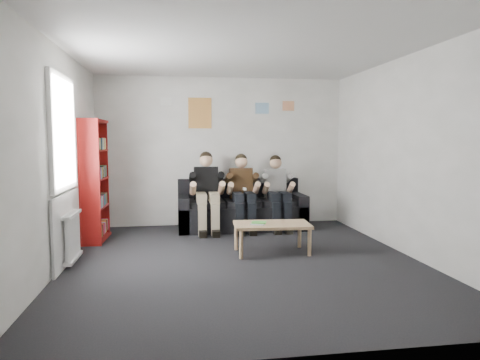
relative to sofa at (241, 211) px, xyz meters
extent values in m
plane|color=black|center=(-0.29, -2.08, -0.31)|extent=(5.00, 5.00, 0.00)
plane|color=silver|center=(-0.29, -2.08, 2.39)|extent=(5.00, 5.00, 0.00)
plane|color=silver|center=(-0.29, 0.42, 1.04)|extent=(4.50, 0.00, 4.50)
plane|color=silver|center=(-0.29, -4.58, 1.04)|extent=(4.50, 0.00, 4.50)
plane|color=silver|center=(-2.54, -2.08, 1.04)|extent=(0.00, 5.00, 5.00)
plane|color=silver|center=(1.96, -2.08, 1.04)|extent=(0.00, 5.00, 5.00)
cube|color=black|center=(0.00, -0.04, -0.10)|extent=(2.21, 0.91, 0.42)
cube|color=black|center=(0.00, 0.31, 0.33)|extent=(2.21, 0.20, 0.43)
cube|color=black|center=(-1.02, -0.04, -0.01)|extent=(0.18, 0.91, 0.60)
cube|color=black|center=(1.02, -0.04, -0.01)|extent=(0.18, 0.91, 0.60)
cube|color=black|center=(0.00, -0.12, 0.17)|extent=(1.85, 0.62, 0.10)
cube|color=maroon|center=(-2.38, -0.58, 0.63)|extent=(0.28, 0.84, 1.88)
cube|color=tan|center=(0.16, -1.75, 0.09)|extent=(1.04, 0.57, 0.04)
cylinder|color=tan|center=(-0.30, -1.98, -0.12)|extent=(0.05, 0.05, 0.37)
cylinder|color=tan|center=(0.63, -1.98, -0.12)|extent=(0.05, 0.05, 0.37)
cylinder|color=tan|center=(-0.30, -1.52, -0.12)|extent=(0.05, 0.05, 0.37)
cylinder|color=tan|center=(0.63, -1.52, -0.12)|extent=(0.05, 0.05, 0.37)
cube|color=silver|center=(-0.05, -1.80, 0.11)|extent=(0.19, 0.14, 0.02)
cube|color=green|center=(-0.03, -1.77, 0.13)|extent=(0.19, 0.14, 0.02)
cube|color=black|center=(-0.62, 0.01, 0.50)|extent=(0.42, 0.31, 0.59)
sphere|color=#DEAF87|center=(-0.62, -0.03, 0.91)|extent=(0.23, 0.23, 0.23)
sphere|color=black|center=(-0.62, -0.01, 0.95)|extent=(0.22, 0.22, 0.22)
cube|color=tan|center=(-0.62, -0.30, 0.29)|extent=(0.38, 0.48, 0.16)
cube|color=tan|center=(-0.62, -0.53, -0.05)|extent=(0.36, 0.15, 0.52)
cube|color=black|center=(-0.62, -0.60, -0.26)|extent=(0.36, 0.27, 0.11)
cube|color=#463017|center=(0.00, 0.01, 0.49)|extent=(0.40, 0.29, 0.57)
sphere|color=#DEAF87|center=(0.00, -0.03, 0.88)|extent=(0.22, 0.22, 0.22)
sphere|color=black|center=(0.00, -0.02, 0.91)|extent=(0.21, 0.21, 0.21)
cube|color=black|center=(0.00, -0.29, 0.29)|extent=(0.36, 0.46, 0.15)
cube|color=black|center=(0.00, -0.51, -0.05)|extent=(0.34, 0.14, 0.52)
cube|color=black|center=(0.00, -0.57, -0.26)|extent=(0.34, 0.26, 0.10)
cube|color=white|center=(0.00, -0.39, 0.44)|extent=(0.04, 0.14, 0.04)
cube|color=white|center=(0.62, 0.00, 0.48)|extent=(0.39, 0.28, 0.55)
sphere|color=#DEAF87|center=(0.62, -0.04, 0.85)|extent=(0.21, 0.21, 0.21)
sphere|color=black|center=(0.62, -0.02, 0.89)|extent=(0.20, 0.20, 0.20)
cube|color=black|center=(0.62, -0.29, 0.28)|extent=(0.35, 0.44, 0.14)
cube|color=black|center=(0.62, -0.50, -0.05)|extent=(0.33, 0.14, 0.52)
cube|color=black|center=(0.62, -0.56, -0.26)|extent=(0.33, 0.25, 0.10)
cylinder|color=white|center=(-2.44, -2.16, 0.04)|extent=(0.06, 0.06, 0.60)
cylinder|color=white|center=(-2.44, -2.08, 0.04)|extent=(0.06, 0.06, 0.60)
cylinder|color=white|center=(-2.44, -2.00, 0.04)|extent=(0.06, 0.06, 0.60)
cylinder|color=white|center=(-2.44, -1.92, 0.04)|extent=(0.06, 0.06, 0.60)
cylinder|color=white|center=(-2.44, -1.84, 0.04)|extent=(0.06, 0.06, 0.60)
cylinder|color=white|center=(-2.44, -1.76, 0.04)|extent=(0.06, 0.06, 0.60)
cylinder|color=white|center=(-2.44, -1.68, 0.04)|extent=(0.06, 0.06, 0.60)
cylinder|color=white|center=(-2.44, -1.60, 0.04)|extent=(0.06, 0.06, 0.60)
cube|color=white|center=(-2.44, -1.88, -0.24)|extent=(0.10, 0.64, 0.04)
cube|color=white|center=(-2.44, -1.88, 0.32)|extent=(0.10, 0.64, 0.04)
cube|color=white|center=(-2.52, -1.88, 1.34)|extent=(0.02, 1.00, 1.30)
cube|color=white|center=(-2.51, -1.88, 2.02)|extent=(0.05, 1.12, 0.06)
cube|color=white|center=(-2.51, -1.88, 0.66)|extent=(0.05, 1.12, 0.06)
cube|color=white|center=(-2.51, -1.88, 0.14)|extent=(0.03, 1.30, 0.90)
cube|color=#D6C44B|center=(-0.69, 0.41, 1.74)|extent=(0.42, 0.01, 0.55)
cube|color=#45A7EB|center=(0.46, 0.41, 1.84)|extent=(0.25, 0.01, 0.20)
cube|color=#CB3F81|center=(0.96, 0.41, 1.89)|extent=(0.22, 0.01, 0.18)
cube|color=white|center=(-1.29, 0.41, 1.94)|extent=(0.20, 0.01, 0.14)
camera|label=1|loc=(-1.15, -7.44, 1.25)|focal=32.00mm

